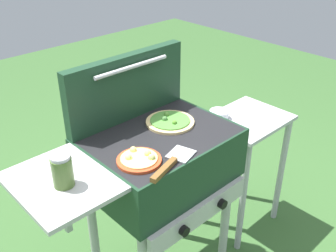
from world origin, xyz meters
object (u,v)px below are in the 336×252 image
object	(u,v)px
grill	(158,163)
pizza_veggie	(170,121)
topping_bowl_near	(219,115)
pizza_cheese	(139,159)
spatula	(171,163)
sauce_jar	(62,171)
prep_table	(245,149)

from	to	relation	value
grill	pizza_veggie	bearing A→B (deg)	21.19
grill	topping_bowl_near	world-z (taller)	grill
pizza_cheese	spatula	distance (m)	0.13
pizza_cheese	topping_bowl_near	size ratio (longest dim) A/B	1.65
sauce_jar	spatula	size ratio (longest dim) A/B	0.46
prep_table	topping_bowl_near	bearing A→B (deg)	139.35
pizza_cheese	topping_bowl_near	xyz separation A→B (m)	(0.73, 0.21, -0.15)
pizza_veggie	sauce_jar	size ratio (longest dim) A/B	1.79
sauce_jar	topping_bowl_near	size ratio (longest dim) A/B	1.17
prep_table	topping_bowl_near	distance (m)	0.28
sauce_jar	prep_table	xyz separation A→B (m)	(1.14, 0.03, -0.43)
sauce_jar	grill	bearing A→B (deg)	3.37
pizza_veggie	prep_table	xyz separation A→B (m)	(0.56, -0.04, -0.38)
prep_table	sauce_jar	bearing A→B (deg)	-178.39
prep_table	grill	bearing A→B (deg)	-179.63
sauce_jar	topping_bowl_near	distance (m)	1.05
sauce_jar	pizza_cheese	bearing A→B (deg)	-13.45
topping_bowl_near	grill	bearing A→B (deg)	-168.62
spatula	prep_table	bearing A→B (deg)	14.42
pizza_cheese	prep_table	xyz separation A→B (m)	(0.86, 0.10, -0.38)
grill	spatula	world-z (taller)	spatula
pizza_cheese	sauce_jar	world-z (taller)	sauce_jar
sauce_jar	pizza_veggie	bearing A→B (deg)	7.01
pizza_cheese	sauce_jar	bearing A→B (deg)	166.55
grill	sauce_jar	distance (m)	0.51
grill	sauce_jar	bearing A→B (deg)	-176.63
pizza_cheese	pizza_veggie	bearing A→B (deg)	25.27
pizza_cheese	grill	bearing A→B (deg)	27.67
pizza_veggie	sauce_jar	distance (m)	0.59
pizza_veggie	spatula	bearing A→B (deg)	-132.70
sauce_jar	prep_table	distance (m)	1.22
pizza_veggie	sauce_jar	bearing A→B (deg)	-172.99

